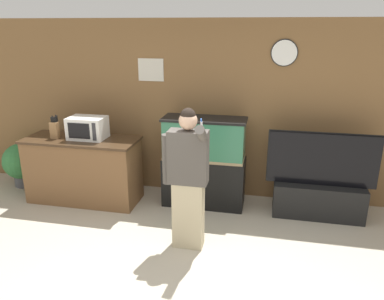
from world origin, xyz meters
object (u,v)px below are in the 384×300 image
counter_island (84,170)px  aquarium_on_stand (204,162)px  knife_block (55,129)px  microwave (88,128)px  potted_plant (21,162)px  person_standing (187,178)px  tv_on_stand (319,192)px

counter_island → aquarium_on_stand: (1.76, 0.23, 0.17)m
knife_block → aquarium_on_stand: size_ratio=0.27×
microwave → aquarium_on_stand: aquarium_on_stand is taller
knife_block → potted_plant: (-0.88, 0.33, -0.69)m
counter_island → potted_plant: 1.28m
microwave → potted_plant: size_ratio=0.73×
counter_island → person_standing: person_standing is taller
aquarium_on_stand → potted_plant: bearing=179.2°
knife_block → person_standing: person_standing is taller
counter_island → microwave: bearing=21.4°
microwave → knife_block: bearing=-168.2°
counter_island → aquarium_on_stand: 1.78m
aquarium_on_stand → knife_block: bearing=-172.3°
aquarium_on_stand → tv_on_stand: size_ratio=0.90×
person_standing → potted_plant: 3.26m
microwave → tv_on_stand: size_ratio=0.36×
potted_plant → person_standing: bearing=-21.1°
microwave → counter_island: bearing=-158.6°
counter_island → tv_on_stand: 3.36m
counter_island → person_standing: bearing=-26.8°
tv_on_stand → potted_plant: tv_on_stand is taller
counter_island → tv_on_stand: (3.35, 0.19, -0.13)m
potted_plant → counter_island: bearing=-12.4°
counter_island → knife_block: (-0.36, -0.06, 0.61)m
microwave → knife_block: knife_block is taller
aquarium_on_stand → tv_on_stand: aquarium_on_stand is taller
knife_block → tv_on_stand: knife_block is taller
knife_block → person_standing: size_ratio=0.21×
microwave → person_standing: size_ratio=0.31×
person_standing → microwave: bearing=150.8°
microwave → aquarium_on_stand: size_ratio=0.40×
tv_on_stand → potted_plant: bearing=179.0°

